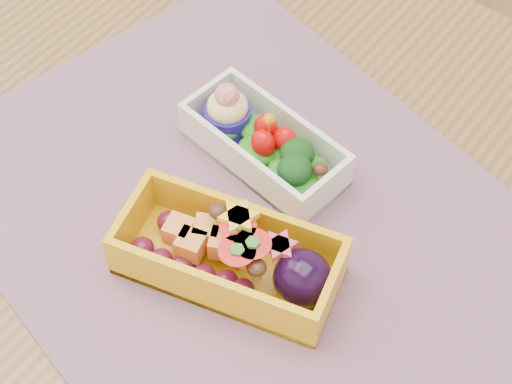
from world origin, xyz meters
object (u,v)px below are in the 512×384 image
Objects in this scene: bento_yellow at (233,256)px; table at (197,280)px; bento_white at (264,144)px; placemat at (246,218)px.

table is at bearing 148.37° from bento_yellow.
placemat is at bearing -59.05° from bento_white.
table is 2.32× the size of placemat.
placemat is 2.69× the size of bento_yellow.
bento_white is at bearing 101.02° from bento_yellow.
bento_yellow reaches higher than table.
bento_white is (0.01, 0.09, 0.12)m from table.
bento_white is at bearing 83.74° from table.
placemat is 0.07m from bento_white.
bento_yellow is (0.05, -0.11, 0.00)m from bento_white.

